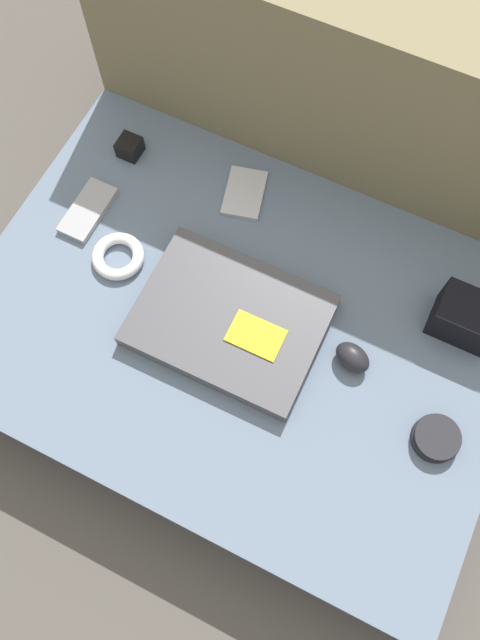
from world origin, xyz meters
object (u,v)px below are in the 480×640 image
object	(u,v)px
phone_silver	(88,210)
camera_pouch	(466,318)
computer_mouse	(353,357)
speaker_puck	(436,438)
laptop	(230,320)
phone_black	(244,193)
charger_brick	(130,147)

from	to	relation	value
phone_silver	camera_pouch	size ratio (longest dim) A/B	1.18
computer_mouse	speaker_puck	xyz separation A→B (m)	(0.17, -0.06, -0.01)
laptop	phone_black	world-z (taller)	laptop
phone_silver	laptop	bearing A→B (deg)	-14.01
phone_black	computer_mouse	bearing A→B (deg)	-49.67
phone_silver	charger_brick	xyz separation A→B (m)	(0.01, 0.15, 0.01)
speaker_puck	phone_silver	xyz separation A→B (m)	(-0.71, 0.12, -0.01)
phone_silver	charger_brick	size ratio (longest dim) A/B	2.92
computer_mouse	charger_brick	bearing A→B (deg)	176.62
phone_silver	computer_mouse	bearing A→B (deg)	-5.70
phone_black	charger_brick	xyz separation A→B (m)	(-0.24, -0.01, 0.01)
computer_mouse	phone_black	xyz separation A→B (m)	(-0.30, 0.21, -0.01)
phone_black	charger_brick	bearing A→B (deg)	168.31
phone_silver	camera_pouch	bearing A→B (deg)	7.12
computer_mouse	phone_black	world-z (taller)	computer_mouse
speaker_puck	phone_silver	world-z (taller)	speaker_puck
phone_black	camera_pouch	size ratio (longest dim) A/B	1.13
computer_mouse	charger_brick	xyz separation A→B (m)	(-0.54, 0.20, -0.00)
phone_silver	camera_pouch	xyz separation A→B (m)	(0.69, 0.09, 0.03)
laptop	phone_black	size ratio (longest dim) A/B	2.64
phone_black	phone_silver	bearing A→B (deg)	-160.87
speaker_puck	phone_black	size ratio (longest dim) A/B	0.65
phone_silver	phone_black	world-z (taller)	phone_silver
laptop	speaker_puck	xyz separation A→B (m)	(0.38, -0.03, -0.00)
laptop	phone_black	distance (m)	0.26
speaker_puck	camera_pouch	distance (m)	0.21
laptop	phone_silver	world-z (taller)	laptop
speaker_puck	charger_brick	bearing A→B (deg)	159.44
camera_pouch	computer_mouse	bearing A→B (deg)	-135.52
phone_black	camera_pouch	distance (m)	0.45
computer_mouse	charger_brick	world-z (taller)	computer_mouse
laptop	charger_brick	size ratio (longest dim) A/B	7.39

